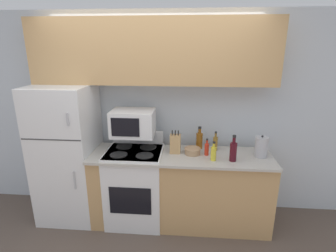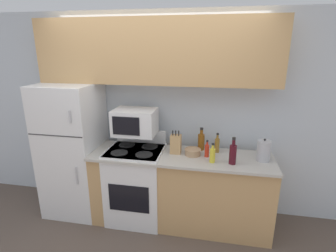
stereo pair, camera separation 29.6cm
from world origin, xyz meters
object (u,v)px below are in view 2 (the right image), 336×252
object	(u,v)px
bottle_wine_red	(233,154)
kettle	(264,151)
stove	(136,183)
bottle_cooking_spray	(212,155)
bottle_whiskey	(201,141)
bottle_hot_sauce	(207,150)
knife_block	(176,144)
bottle_vinegar	(217,145)
microwave	(135,122)
refrigerator	(73,150)
bowl	(193,152)

from	to	relation	value
bottle_wine_red	kettle	distance (m)	0.37
stove	bottle_cooking_spray	xyz separation A→B (m)	(0.92, -0.14, 0.52)
stove	bottle_whiskey	xyz separation A→B (m)	(0.78, 0.21, 0.54)
stove	bottle_hot_sauce	bearing A→B (deg)	0.32
bottle_whiskey	knife_block	bearing A→B (deg)	-150.58
kettle	bottle_vinegar	bearing A→B (deg)	164.08
kettle	bottle_cooking_spray	bearing A→B (deg)	-164.48
knife_block	microwave	bearing A→B (deg)	173.83
bottle_whiskey	bottle_wine_red	bearing A→B (deg)	-43.35
refrigerator	microwave	size ratio (longest dim) A/B	3.38
microwave	bottle_cooking_spray	xyz separation A→B (m)	(0.94, -0.24, -0.25)
stove	knife_block	world-z (taller)	knife_block
bottle_vinegar	bottle_cooking_spray	bearing A→B (deg)	-98.77
kettle	bowl	bearing A→B (deg)	179.48
bottle_cooking_spray	bowl	bearing A→B (deg)	145.07
stove	kettle	xyz separation A→B (m)	(1.47, 0.02, 0.55)
refrigerator	bottle_vinegar	distance (m)	1.83
microwave	bottle_wine_red	bearing A→B (deg)	-11.35
stove	bottle_vinegar	distance (m)	1.11
stove	bottle_vinegar	size ratio (longest dim) A/B	4.58
knife_block	refrigerator	bearing A→B (deg)	179.49
stove	bottle_cooking_spray	distance (m)	1.07
bottle_whiskey	microwave	bearing A→B (deg)	-172.34
knife_block	bottle_cooking_spray	bearing A→B (deg)	-22.70
bottle_hot_sauce	microwave	bearing A→B (deg)	173.78
knife_block	bottle_wine_red	world-z (taller)	bottle_wine_red
knife_block	bottle_whiskey	bearing A→B (deg)	29.42
bowl	bottle_hot_sauce	size ratio (longest dim) A/B	0.96
microwave	knife_block	bearing A→B (deg)	-6.17
knife_block	kettle	bearing A→B (deg)	-1.64
refrigerator	bottle_cooking_spray	bearing A→B (deg)	-6.21
microwave	refrigerator	bearing A→B (deg)	-177.03
stove	bowl	bearing A→B (deg)	2.01
bowl	bottle_hot_sauce	xyz separation A→B (m)	(0.16, -0.02, 0.04)
knife_block	bottle_hot_sauce	size ratio (longest dim) A/B	1.41
stove	kettle	bearing A→B (deg)	0.67
bottle_vinegar	bottle_wine_red	bearing A→B (deg)	-60.18
bottle_vinegar	bottle_hot_sauce	distance (m)	0.19
bottle_cooking_spray	bottle_hot_sauce	size ratio (longest dim) A/B	1.10
knife_block	bottle_whiskey	world-z (taller)	knife_block
refrigerator	bottle_hot_sauce	xyz separation A→B (m)	(1.71, -0.05, 0.14)
bottle_hot_sauce	refrigerator	bearing A→B (deg)	178.24
stove	bottle_hot_sauce	xyz separation A→B (m)	(0.86, 0.00, 0.51)
microwave	bottle_hot_sauce	bearing A→B (deg)	-6.22
bottle_whiskey	bottle_cooking_spray	bearing A→B (deg)	-67.02
refrigerator	knife_block	distance (m)	1.35
knife_block	bottle_cooking_spray	world-z (taller)	knife_block
bottle_wine_red	bottle_whiskey	size ratio (longest dim) A/B	1.07
microwave	kettle	distance (m)	1.51
microwave	bottle_hot_sauce	world-z (taller)	microwave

